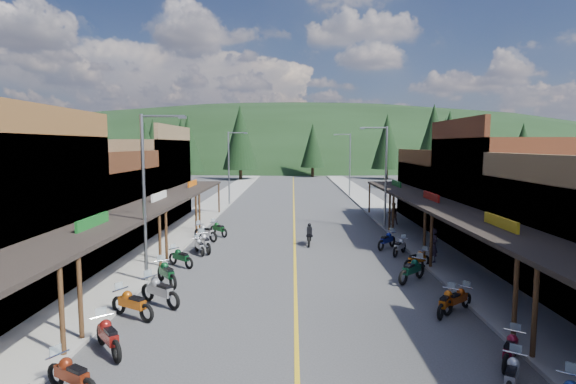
{
  "coord_description": "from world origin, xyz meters",
  "views": [
    {
      "loc": [
        -0.14,
        -26.78,
        6.59
      ],
      "look_at": [
        -0.49,
        7.33,
        3.0
      ],
      "focal_mm": 28.0,
      "sensor_mm": 36.0,
      "label": 1
    }
  ],
  "objects_px": {
    "pine_6": "(523,145)",
    "bike_west_6": "(181,257)",
    "pine_3": "(313,145)",
    "bike_west_2": "(108,335)",
    "bike_east_1": "(512,374)",
    "pine_5": "(449,138)",
    "streetlight_0": "(147,191)",
    "bike_west_9": "(205,232)",
    "pine_7": "(153,142)",
    "bike_west_3": "(132,302)",
    "rider_on_bike": "(309,236)",
    "bike_east_7": "(400,246)",
    "streetlight_2": "(384,172)",
    "pine_4": "(387,141)",
    "shop_west_2": "(81,208)",
    "pine_8": "(146,149)",
    "streetlight_1": "(230,165)",
    "bike_east_2": "(511,348)",
    "shop_east_3": "(456,193)",
    "bike_east_8": "(387,239)",
    "pine_10": "(188,144)",
    "pine_0": "(91,145)",
    "streetlight_3": "(349,162)",
    "bike_west_10": "(219,228)",
    "pedestrian_east_a": "(433,245)",
    "pine_9": "(445,146)",
    "bike_west_1": "(72,374)",
    "pine_2": "(240,137)",
    "bike_west_8": "(205,242)",
    "bike_east_3": "(446,301)",
    "pine_11": "(433,141)",
    "pine_1": "(182,142)",
    "pedestrian_east_b": "(393,213)",
    "shop_west_3": "(133,181)",
    "shop_east_2": "(511,193)",
    "bike_west_5": "(167,272)",
    "bike_west_4": "(160,290)",
    "bike_east_6": "(417,259)",
    "bike_east_4": "(457,298)"
  },
  "relations": [
    {
      "from": "shop_west_3",
      "to": "bike_west_10",
      "type": "height_order",
      "value": "shop_west_3"
    },
    {
      "from": "pine_7",
      "to": "bike_west_3",
      "type": "xyz_separation_m",
      "value": [
        25.76,
        -86.33,
        -6.61
      ]
    },
    {
      "from": "streetlight_3",
      "to": "pedestrian_east_a",
      "type": "distance_m",
      "value": 32.61
    },
    {
      "from": "pine_10",
      "to": "bike_west_3",
      "type": "height_order",
      "value": "pine_10"
    },
    {
      "from": "pine_9",
      "to": "bike_east_2",
      "type": "distance_m",
      "value": 61.72
    },
    {
      "from": "bike_east_8",
      "to": "rider_on_bike",
      "type": "distance_m",
      "value": 5.0
    },
    {
      "from": "shop_west_2",
      "to": "bike_west_1",
      "type": "xyz_separation_m",
      "value": [
        7.79,
        -17.3,
        -1.95
      ]
    },
    {
      "from": "bike_west_2",
      "to": "bike_east_2",
      "type": "distance_m",
      "value": 12.36
    },
    {
      "from": "pine_6",
      "to": "bike_west_6",
      "type": "xyz_separation_m",
      "value": [
        -52.2,
        -67.06,
        -5.91
      ]
    },
    {
      "from": "pine_8",
      "to": "bike_east_2",
      "type": "xyz_separation_m",
      "value": [
        28.39,
        -53.87,
        -5.44
      ]
    },
    {
      "from": "pine_2",
      "to": "bike_east_4",
      "type": "relative_size",
      "value": 7.31
    },
    {
      "from": "pine_5",
      "to": "shop_east_3",
      "type": "bearing_deg",
      "value": -108.45
    },
    {
      "from": "shop_west_2",
      "to": "pine_2",
      "type": "xyz_separation_m",
      "value": [
        3.75,
        56.3,
        5.46
      ]
    },
    {
      "from": "pine_7",
      "to": "pedestrian_east_b",
      "type": "relative_size",
      "value": 6.94
    },
    {
      "from": "pine_11",
      "to": "bike_west_6",
      "type": "xyz_separation_m",
      "value": [
        -26.2,
        -41.06,
        -6.62
      ]
    },
    {
      "from": "bike_west_6",
      "to": "bike_east_6",
      "type": "distance_m",
      "value": 12.67
    },
    {
      "from": "streetlight_3",
      "to": "bike_west_10",
      "type": "bearing_deg",
      "value": -116.68
    },
    {
      "from": "pine_3",
      "to": "bike_west_3",
      "type": "bearing_deg",
      "value": -97.64
    },
    {
      "from": "pine_8",
      "to": "bike_west_8",
      "type": "distance_m",
      "value": 43.32
    },
    {
      "from": "pedestrian_east_b",
      "to": "shop_east_2",
      "type": "bearing_deg",
      "value": 125.3
    },
    {
      "from": "pine_4",
      "to": "bike_west_9",
      "type": "relative_size",
      "value": 5.51
    },
    {
      "from": "streetlight_0",
      "to": "pine_11",
      "type": "distance_m",
      "value": 51.67
    },
    {
      "from": "bike_west_1",
      "to": "bike_east_2",
      "type": "height_order",
      "value": "bike_west_1"
    },
    {
      "from": "streetlight_0",
      "to": "bike_west_9",
      "type": "relative_size",
      "value": 3.53
    },
    {
      "from": "bike_west_2",
      "to": "bike_east_7",
      "type": "distance_m",
      "value": 17.84
    },
    {
      "from": "shop_west_3",
      "to": "pine_3",
      "type": "xyz_separation_m",
      "value": [
        17.78,
        54.7,
        2.96
      ]
    },
    {
      "from": "bike_east_7",
      "to": "pedestrian_east_b",
      "type": "height_order",
      "value": "pedestrian_east_b"
    },
    {
      "from": "bike_east_1",
      "to": "pine_5",
      "type": "bearing_deg",
      "value": 104.28
    },
    {
      "from": "bike_west_5",
      "to": "pine_2",
      "type": "bearing_deg",
      "value": 57.84
    },
    {
      "from": "pine_1",
      "to": "bike_east_1",
      "type": "distance_m",
      "value": 90.65
    },
    {
      "from": "bike_east_1",
      "to": "bike_east_7",
      "type": "bearing_deg",
      "value": 119.96
    },
    {
      "from": "pine_3",
      "to": "bike_west_2",
      "type": "height_order",
      "value": "pine_3"
    },
    {
      "from": "pine_7",
      "to": "pedestrian_east_b",
      "type": "distance_m",
      "value": 78.02
    },
    {
      "from": "pine_8",
      "to": "bike_east_3",
      "type": "relative_size",
      "value": 5.23
    },
    {
      "from": "pine_6",
      "to": "bike_west_9",
      "type": "height_order",
      "value": "pine_6"
    },
    {
      "from": "pine_0",
      "to": "pine_7",
      "type": "bearing_deg",
      "value": 60.26
    },
    {
      "from": "streetlight_0",
      "to": "streetlight_2",
      "type": "height_order",
      "value": "same"
    },
    {
      "from": "shop_west_2",
      "to": "pine_8",
      "type": "relative_size",
      "value": 1.09
    },
    {
      "from": "pine_7",
      "to": "bike_west_8",
      "type": "relative_size",
      "value": 5.42
    },
    {
      "from": "shop_east_3",
      "to": "bike_east_6",
      "type": "bearing_deg",
      "value": -116.28
    },
    {
      "from": "bike_west_4",
      "to": "bike_east_3",
      "type": "bearing_deg",
      "value": -57.97
    },
    {
      "from": "streetlight_1",
      "to": "bike_east_2",
      "type": "xyz_separation_m",
      "value": [
        13.34,
        -35.87,
        -3.92
      ]
    },
    {
      "from": "streetlight_2",
      "to": "pine_4",
      "type": "distance_m",
      "value": 53.23
    },
    {
      "from": "pine_8",
      "to": "bike_east_3",
      "type": "bearing_deg",
      "value": -60.79
    },
    {
      "from": "streetlight_2",
      "to": "bike_east_3",
      "type": "xyz_separation_m",
      "value": [
        -1.1,
        -17.82,
        -3.92
      ]
    },
    {
      "from": "pine_9",
      "to": "bike_west_10",
      "type": "bearing_deg",
      "value": -126.56
    },
    {
      "from": "bike_east_1",
      "to": "bike_east_8",
      "type": "xyz_separation_m",
      "value": [
        0.16,
        16.69,
        0.07
      ]
    },
    {
      "from": "shop_east_3",
      "to": "bike_east_2",
      "type": "bearing_deg",
      "value": -106.3
    },
    {
      "from": "pine_7",
      "to": "rider_on_bike",
      "type": "height_order",
      "value": "pine_7"
    },
    {
      "from": "bike_west_2",
      "to": "bike_east_2",
      "type": "xyz_separation_m",
      "value": [
        12.35,
        -0.63,
        -0.09
      ]
    }
  ]
}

